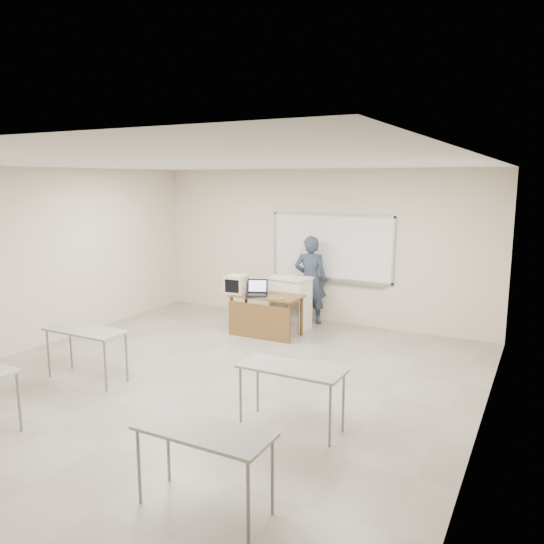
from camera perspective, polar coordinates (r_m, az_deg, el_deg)
The scene contains 10 objects.
floor at distance 7.46m, azimuth -7.59°, elevation -12.23°, with size 7.00×8.00×0.01m, color gray.
whiteboard at distance 10.36m, azimuth 6.41°, elevation 2.57°, with size 2.48×0.10×1.31m.
student_desks at distance 6.25m, azimuth -15.03°, elevation -10.36°, with size 4.40×2.20×0.73m.
instructor_desk at distance 9.51m, azimuth -0.92°, elevation -3.92°, with size 1.28×0.64×0.75m.
podium at distance 10.04m, azimuth 2.03°, elevation -3.31°, with size 0.71×0.52×0.99m.
crt_monitor at distance 9.69m, azimuth -3.83°, elevation -1.31°, with size 0.36×0.41×0.34m.
laptop at distance 9.48m, azimuth -1.49°, elevation -2.16°, with size 0.37×0.34×0.27m.
mouse at distance 9.19m, azimuth 1.07°, elevation -2.83°, with size 0.09×0.06×0.04m, color gray.
keyboard at distance 10.07m, azimuth 1.48°, elevation -0.34°, with size 0.45×0.15×0.03m, color #BEB79A.
presenter at distance 10.34m, azimuth 4.16°, elevation -0.86°, with size 0.63×0.42×1.73m, color black.
Camera 1 is at (4.05, -5.60, 2.81)m, focal length 35.00 mm.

